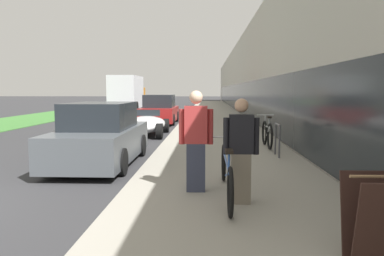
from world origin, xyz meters
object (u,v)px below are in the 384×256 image
at_px(cruiser_bike_nearest, 267,134).
at_px(sandwich_board_sign, 377,221).
at_px(vintage_roadster_curbside, 145,125).
at_px(moving_truck, 127,93).
at_px(parked_sedan_curbside, 101,137).
at_px(person_bystander, 196,141).
at_px(bike_rack_hoop, 277,136).
at_px(tandem_bicycle, 226,173).
at_px(parked_sedan_far, 160,111).
at_px(person_rider, 241,151).

relative_size(cruiser_bike_nearest, sandwich_board_sign, 1.95).
height_order(vintage_roadster_curbside, moving_truck, moving_truck).
height_order(sandwich_board_sign, parked_sedan_curbside, parked_sedan_curbside).
distance_m(person_bystander, bike_rack_hoop, 3.99).
bearing_deg(person_bystander, sandwich_board_sign, -55.62).
xyz_separation_m(tandem_bicycle, sandwich_board_sign, (1.32, -2.35, 0.08)).
relative_size(tandem_bicycle, moving_truck, 0.42).
distance_m(tandem_bicycle, moving_truck, 29.65).
height_order(sandwich_board_sign, parked_sedan_far, parked_sedan_far).
height_order(person_rider, moving_truck, moving_truck).
bearing_deg(parked_sedan_far, sandwich_board_sign, -75.94).
height_order(person_rider, bike_rack_hoop, person_rider).
bearing_deg(parked_sedan_far, cruiser_bike_nearest, -64.78).
distance_m(person_bystander, sandwich_board_sign, 3.25).
distance_m(tandem_bicycle, bike_rack_hoop, 4.04).
relative_size(bike_rack_hoop, parked_sedan_curbside, 0.21).
relative_size(bike_rack_hoop, cruiser_bike_nearest, 0.48).
bearing_deg(person_rider, sandwich_board_sign, -60.58).
bearing_deg(tandem_bicycle, sandwich_board_sign, -60.68).
bearing_deg(bike_rack_hoop, person_bystander, -120.19).
xyz_separation_m(sandwich_board_sign, vintage_roadster_curbside, (-4.16, 11.46, -0.14)).
bearing_deg(parked_sedan_curbside, cruiser_bike_nearest, 25.79).
distance_m(person_rider, moving_truck, 30.03).
bearing_deg(vintage_roadster_curbside, moving_truck, 104.00).
relative_size(tandem_bicycle, person_rider, 1.73).
xyz_separation_m(bike_rack_hoop, parked_sedan_far, (-4.45, 10.97, 0.06)).
bearing_deg(parked_sedan_far, person_rider, -78.21).
bearing_deg(person_rider, person_bystander, 136.37).
xyz_separation_m(person_bystander, parked_sedan_curbside, (-2.44, 2.85, -0.29)).
bearing_deg(parked_sedan_curbside, bike_rack_hoop, 7.53).
distance_m(sandwich_board_sign, parked_sedan_curbside, 6.97).
relative_size(bike_rack_hoop, vintage_roadster_curbside, 0.21).
relative_size(parked_sedan_curbside, moving_truck, 0.63).
relative_size(cruiser_bike_nearest, parked_sedan_curbside, 0.43).
distance_m(tandem_bicycle, person_rider, 0.58).
bearing_deg(moving_truck, bike_rack_hoop, -69.70).
relative_size(person_rider, person_bystander, 0.93).
distance_m(parked_sedan_curbside, vintage_roadster_curbside, 5.96).
relative_size(person_bystander, bike_rack_hoop, 2.00).
height_order(person_bystander, parked_sedan_curbside, person_bystander).
bearing_deg(vintage_roadster_curbside, bike_rack_hoop, -51.05).
relative_size(person_rider, cruiser_bike_nearest, 0.90).
height_order(tandem_bicycle, bike_rack_hoop, tandem_bicycle).
relative_size(person_bystander, moving_truck, 0.26).
xyz_separation_m(sandwich_board_sign, parked_sedan_far, (-4.27, 17.06, 0.13)).
relative_size(vintage_roadster_curbside, parked_sedan_far, 0.94).
distance_m(tandem_bicycle, vintage_roadster_curbside, 9.54).
bearing_deg(vintage_roadster_curbside, person_bystander, -75.13).
distance_m(cruiser_bike_nearest, parked_sedan_curbside, 4.91).
xyz_separation_m(person_rider, cruiser_bike_nearest, (1.29, 5.65, -0.39)).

